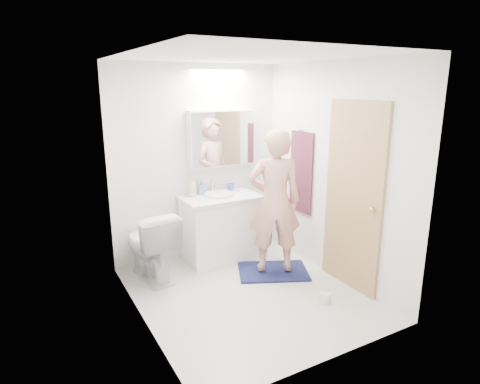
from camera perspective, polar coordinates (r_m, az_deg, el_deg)
floor at (r=4.47m, az=1.03°, el=-13.96°), size 2.50×2.50×0.00m
ceiling at (r=3.93m, az=1.20°, el=18.47°), size 2.50×2.50×0.00m
wall_back at (r=5.12m, az=-5.95°, el=4.04°), size 2.50×0.00×2.50m
wall_front at (r=3.06m, az=13.00°, el=-3.65°), size 2.50×0.00×2.50m
wall_left at (r=3.62m, az=-14.12°, el=-0.84°), size 0.00×2.50×2.50m
wall_right at (r=4.67m, az=12.88°, el=2.69°), size 0.00×2.50×2.50m
vanity_cabinet at (r=5.16m, az=-2.73°, el=-5.17°), size 0.90×0.55×0.78m
countertop at (r=5.03m, az=-2.78°, el=-0.78°), size 0.95×0.58×0.04m
sink_basin at (r=5.05m, az=-2.94°, el=-0.31°), size 0.36×0.36×0.03m
faucet at (r=5.20m, az=-3.87°, el=0.86°), size 0.02×0.02×0.16m
medicine_cabinet at (r=5.13m, az=-2.61°, el=7.52°), size 0.88×0.14×0.70m
mirror_panel at (r=5.07m, az=-2.22°, el=7.43°), size 0.84×0.01×0.66m
toilet at (r=4.73m, az=-12.44°, el=-7.20°), size 0.54×0.84×0.81m
bath_rug at (r=4.93m, az=4.62°, el=-10.96°), size 0.96×0.84×0.02m
person at (r=4.62m, az=4.84°, el=-1.32°), size 0.71×0.61×1.64m
door at (r=4.45m, az=15.52°, el=-0.70°), size 0.04×0.80×2.00m
door_knob at (r=4.24m, az=17.91°, el=-2.36°), size 0.06×0.06×0.06m
towel at (r=5.09m, az=8.52°, el=2.73°), size 0.02×0.42×1.00m
towel_hook at (r=5.00m, az=8.62°, el=8.56°), size 0.07×0.02×0.02m
soap_bottle_a at (r=5.01m, az=-6.67°, el=0.76°), size 0.13×0.13×0.25m
soap_bottle_b at (r=5.09m, az=-5.30°, el=0.71°), size 0.11×0.11×0.19m
toothbrush_cup at (r=5.25m, az=-1.31°, el=0.66°), size 0.12×0.12×0.09m
toilet_paper_roll at (r=4.37m, az=11.77°, el=-14.22°), size 0.11×0.11×0.10m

